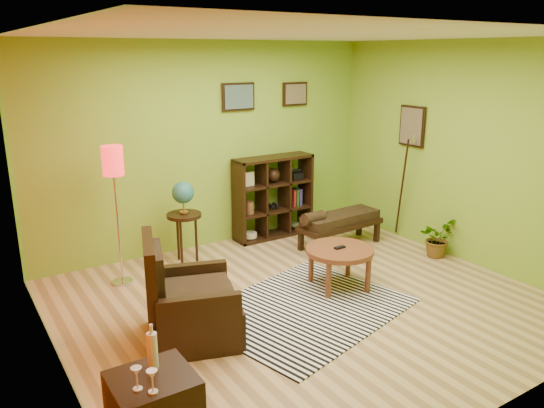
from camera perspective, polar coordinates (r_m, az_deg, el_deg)
ground at (r=5.91m, az=3.53°, el=-10.53°), size 5.00×5.00×0.00m
room_shell at (r=5.31m, az=2.96°, el=6.93°), size 5.04×4.54×2.82m
zebra_rug at (r=5.76m, az=3.49°, el=-11.18°), size 2.44×2.09×0.01m
coffee_table at (r=6.15m, az=7.27°, el=-5.32°), size 0.78×0.78×0.50m
armchair at (r=5.16m, az=-9.14°, el=-10.99°), size 1.06×1.05×1.03m
floor_lamp at (r=6.19m, az=-16.66°, el=3.16°), size 0.25×0.25×1.64m
globe_table at (r=6.78m, az=-9.51°, el=0.21°), size 0.44×0.44×1.08m
cube_shelf at (r=7.75m, az=0.22°, el=0.77°), size 1.20×0.35×1.20m
bench at (r=7.44m, az=7.15°, el=-1.83°), size 1.29×0.51×0.58m
potted_plant at (r=7.43m, az=17.26°, el=-3.90°), size 0.61×0.64×0.40m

